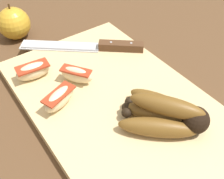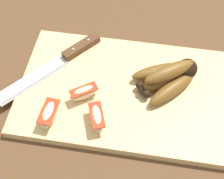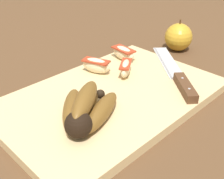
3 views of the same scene
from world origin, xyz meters
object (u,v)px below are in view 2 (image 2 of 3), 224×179
banana_bunch (169,77)px  apple_wedge_near (49,114)px  chefs_knife (65,58)px  apple_wedge_middle (97,118)px  apple_wedge_far (84,93)px

banana_bunch → apple_wedge_near: size_ratio=2.13×
chefs_knife → apple_wedge_middle: size_ratio=3.23×
apple_wedge_far → apple_wedge_middle: bearing=-55.6°
chefs_knife → apple_wedge_far: size_ratio=3.58×
apple_wedge_near → banana_bunch: bearing=29.0°
apple_wedge_middle → apple_wedge_far: 0.07m
apple_wedge_far → banana_bunch: bearing=21.1°
apple_wedge_near → apple_wedge_middle: apple_wedge_middle is taller
banana_bunch → apple_wedge_middle: banana_bunch is taller
apple_wedge_near → apple_wedge_far: bearing=46.4°
banana_bunch → apple_wedge_far: banana_bunch is taller
apple_wedge_near → apple_wedge_far: (0.06, 0.06, 0.00)m
banana_bunch → apple_wedge_middle: (-0.14, -0.12, -0.00)m
apple_wedge_near → apple_wedge_middle: 0.10m
chefs_knife → apple_wedge_far: bearing=-55.9°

